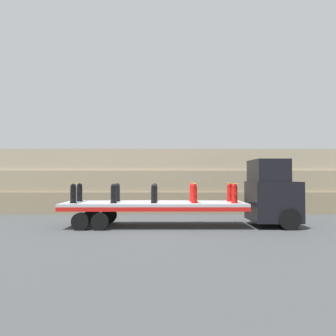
{
  "coord_description": "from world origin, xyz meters",
  "views": [
    {
      "loc": [
        0.6,
        -16.34,
        2.44
      ],
      "look_at": [
        0.68,
        0.0,
        2.9
      ],
      "focal_mm": 35.0,
      "sensor_mm": 36.0,
      "label": 1
    }
  ],
  "objects_px": {
    "fire_hydrant_red_far_3": "(192,192)",
    "fire_hydrant_black_far_1": "(117,192)",
    "fire_hydrant_black_near_0": "(73,194)",
    "fire_hydrant_black_near_2": "(154,194)",
    "flatbed_trailer": "(143,207)",
    "fire_hydrant_red_far_4": "(230,192)",
    "fire_hydrant_red_near_4": "(234,194)",
    "fire_hydrant_black_far_0": "(80,192)",
    "fire_hydrant_black_far_2": "(155,192)",
    "truck_cab": "(273,194)",
    "fire_hydrant_black_near_1": "(114,194)",
    "fire_hydrant_red_near_3": "(194,194)"
  },
  "relations": [
    {
      "from": "fire_hydrant_black_near_0",
      "to": "fire_hydrant_black_near_2",
      "type": "height_order",
      "value": "same"
    },
    {
      "from": "fire_hydrant_black_near_1",
      "to": "fire_hydrant_black_near_2",
      "type": "height_order",
      "value": "same"
    },
    {
      "from": "fire_hydrant_black_near_2",
      "to": "fire_hydrant_black_near_0",
      "type": "bearing_deg",
      "value": 180.0
    },
    {
      "from": "flatbed_trailer",
      "to": "fire_hydrant_black_far_0",
      "type": "distance_m",
      "value": 3.45
    },
    {
      "from": "truck_cab",
      "to": "fire_hydrant_red_near_3",
      "type": "bearing_deg",
      "value": -171.87
    },
    {
      "from": "fire_hydrant_black_far_1",
      "to": "fire_hydrant_red_far_3",
      "type": "xyz_separation_m",
      "value": [
        3.88,
        0.0,
        0.0
      ]
    },
    {
      "from": "fire_hydrant_black_near_0",
      "to": "fire_hydrant_black_far_0",
      "type": "xyz_separation_m",
      "value": [
        0.0,
        1.14,
        0.0
      ]
    },
    {
      "from": "fire_hydrant_black_far_0",
      "to": "fire_hydrant_red_near_4",
      "type": "xyz_separation_m",
      "value": [
        7.76,
        -1.14,
        0.0
      ]
    },
    {
      "from": "fire_hydrant_black_near_2",
      "to": "fire_hydrant_red_near_4",
      "type": "relative_size",
      "value": 1.0
    },
    {
      "from": "truck_cab",
      "to": "fire_hydrant_black_far_0",
      "type": "bearing_deg",
      "value": 176.67
    },
    {
      "from": "fire_hydrant_black_near_1",
      "to": "fire_hydrant_red_near_3",
      "type": "bearing_deg",
      "value": 0.0
    },
    {
      "from": "flatbed_trailer",
      "to": "fire_hydrant_black_near_2",
      "type": "distance_m",
      "value": 1.04
    },
    {
      "from": "fire_hydrant_black_far_2",
      "to": "fire_hydrant_red_far_4",
      "type": "xyz_separation_m",
      "value": [
        3.88,
        0.0,
        0.0
      ]
    },
    {
      "from": "fire_hydrant_red_near_3",
      "to": "fire_hydrant_black_near_0",
      "type": "bearing_deg",
      "value": 180.0
    },
    {
      "from": "fire_hydrant_red_far_3",
      "to": "fire_hydrant_black_far_1",
      "type": "bearing_deg",
      "value": 180.0
    },
    {
      "from": "fire_hydrant_black_near_0",
      "to": "fire_hydrant_red_far_4",
      "type": "distance_m",
      "value": 7.85
    },
    {
      "from": "fire_hydrant_black_far_1",
      "to": "fire_hydrant_red_near_4",
      "type": "xyz_separation_m",
      "value": [
        5.82,
        -1.14,
        0.0
      ]
    },
    {
      "from": "fire_hydrant_black_near_0",
      "to": "fire_hydrant_black_near_1",
      "type": "distance_m",
      "value": 1.94
    },
    {
      "from": "fire_hydrant_black_near_0",
      "to": "fire_hydrant_black_far_0",
      "type": "relative_size",
      "value": 1.0
    },
    {
      "from": "truck_cab",
      "to": "fire_hydrant_red_far_4",
      "type": "height_order",
      "value": "truck_cab"
    },
    {
      "from": "fire_hydrant_black_near_0",
      "to": "fire_hydrant_black_far_1",
      "type": "relative_size",
      "value": 1.0
    },
    {
      "from": "fire_hydrant_red_near_3",
      "to": "flatbed_trailer",
      "type": "bearing_deg",
      "value": 167.05
    },
    {
      "from": "flatbed_trailer",
      "to": "fire_hydrant_red_far_4",
      "type": "relative_size",
      "value": 9.52
    },
    {
      "from": "truck_cab",
      "to": "flatbed_trailer",
      "type": "bearing_deg",
      "value": 180.0
    },
    {
      "from": "fire_hydrant_black_far_2",
      "to": "fire_hydrant_black_near_0",
      "type": "bearing_deg",
      "value": -163.61
    },
    {
      "from": "fire_hydrant_black_near_0",
      "to": "fire_hydrant_black_near_2",
      "type": "xyz_separation_m",
      "value": [
        3.88,
        0.0,
        0.0
      ]
    },
    {
      "from": "fire_hydrant_black_near_1",
      "to": "fire_hydrant_red_near_3",
      "type": "relative_size",
      "value": 1.0
    },
    {
      "from": "flatbed_trailer",
      "to": "fire_hydrant_red_near_3",
      "type": "distance_m",
      "value": 2.63
    },
    {
      "from": "fire_hydrant_black_far_0",
      "to": "fire_hydrant_red_near_4",
      "type": "height_order",
      "value": "same"
    },
    {
      "from": "fire_hydrant_red_near_3",
      "to": "fire_hydrant_black_far_0",
      "type": "bearing_deg",
      "value": 168.9
    },
    {
      "from": "fire_hydrant_black_far_2",
      "to": "fire_hydrant_red_far_4",
      "type": "relative_size",
      "value": 1.0
    },
    {
      "from": "fire_hydrant_black_far_1",
      "to": "fire_hydrant_red_near_3",
      "type": "height_order",
      "value": "same"
    },
    {
      "from": "fire_hydrant_black_far_0",
      "to": "fire_hydrant_black_near_2",
      "type": "distance_m",
      "value": 4.05
    },
    {
      "from": "fire_hydrant_black_near_0",
      "to": "fire_hydrant_red_near_4",
      "type": "distance_m",
      "value": 7.76
    },
    {
      "from": "fire_hydrant_black_near_2",
      "to": "fire_hydrant_red_far_3",
      "type": "bearing_deg",
      "value": 30.47
    },
    {
      "from": "fire_hydrant_black_near_1",
      "to": "fire_hydrant_red_far_4",
      "type": "height_order",
      "value": "same"
    },
    {
      "from": "fire_hydrant_black_far_1",
      "to": "fire_hydrant_black_far_2",
      "type": "xyz_separation_m",
      "value": [
        1.94,
        0.0,
        0.0
      ]
    },
    {
      "from": "fire_hydrant_red_far_3",
      "to": "fire_hydrant_red_near_3",
      "type": "bearing_deg",
      "value": -90.0
    },
    {
      "from": "fire_hydrant_black_near_0",
      "to": "fire_hydrant_black_far_2",
      "type": "height_order",
      "value": "same"
    },
    {
      "from": "fire_hydrant_black_far_2",
      "to": "fire_hydrant_black_far_1",
      "type": "bearing_deg",
      "value": 180.0
    },
    {
      "from": "fire_hydrant_red_far_3",
      "to": "fire_hydrant_red_far_4",
      "type": "xyz_separation_m",
      "value": [
        1.94,
        0.0,
        0.0
      ]
    },
    {
      "from": "flatbed_trailer",
      "to": "fire_hydrant_black_near_2",
      "type": "bearing_deg",
      "value": -46.51
    },
    {
      "from": "fire_hydrant_black_near_1",
      "to": "fire_hydrant_red_near_3",
      "type": "distance_m",
      "value": 3.88
    },
    {
      "from": "fire_hydrant_black_far_2",
      "to": "fire_hydrant_red_near_3",
      "type": "relative_size",
      "value": 1.0
    },
    {
      "from": "fire_hydrant_black_near_2",
      "to": "fire_hydrant_black_far_1",
      "type": "bearing_deg",
      "value": 149.53
    },
    {
      "from": "truck_cab",
      "to": "fire_hydrant_red_far_3",
      "type": "xyz_separation_m",
      "value": [
        -4.0,
        0.57,
        0.04
      ]
    },
    {
      "from": "fire_hydrant_red_near_4",
      "to": "fire_hydrant_red_far_3",
      "type": "bearing_deg",
      "value": 149.53
    },
    {
      "from": "truck_cab",
      "to": "fire_hydrant_red_far_3",
      "type": "bearing_deg",
      "value": 171.87
    },
    {
      "from": "fire_hydrant_black_far_1",
      "to": "fire_hydrant_red_far_3",
      "type": "bearing_deg",
      "value": 0.0
    },
    {
      "from": "fire_hydrant_black_near_0",
      "to": "fire_hydrant_black_far_0",
      "type": "bearing_deg",
      "value": 90.0
    }
  ]
}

